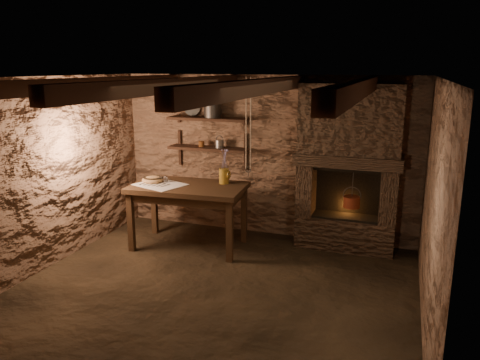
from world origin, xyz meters
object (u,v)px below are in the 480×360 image
(wooden_bowl, at_px, (153,180))
(iron_stockpot, at_px, (213,111))
(work_table, at_px, (189,214))
(red_pot, at_px, (352,201))
(stoneware_jug, at_px, (224,169))

(wooden_bowl, relative_size, iron_stockpot, 1.18)
(work_table, bearing_deg, red_pot, 11.94)
(iron_stockpot, bearing_deg, wooden_bowl, -129.15)
(iron_stockpot, relative_size, red_pot, 0.49)
(work_table, xyz_separation_m, wooden_bowl, (-0.55, -0.01, 0.45))
(wooden_bowl, height_order, red_pot, red_pot)
(stoneware_jug, relative_size, wooden_bowl, 1.58)
(stoneware_jug, relative_size, red_pot, 0.91)
(iron_stockpot, bearing_deg, stoneware_jug, -53.07)
(work_table, bearing_deg, wooden_bowl, 177.24)
(stoneware_jug, distance_m, wooden_bowl, 1.04)
(stoneware_jug, xyz_separation_m, iron_stockpot, (-0.36, 0.48, 0.76))
(wooden_bowl, xyz_separation_m, red_pot, (2.72, 0.64, -0.23))
(work_table, relative_size, stoneware_jug, 3.34)
(stoneware_jug, xyz_separation_m, wooden_bowl, (-0.98, -0.28, -0.17))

